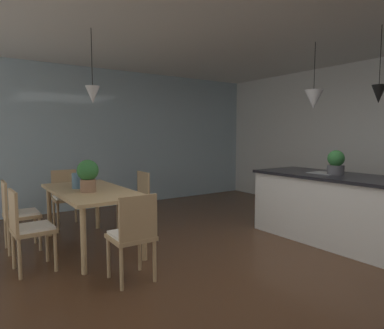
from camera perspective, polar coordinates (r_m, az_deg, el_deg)
The scene contains 16 objects.
ground_plane at distance 3.83m, azimuth 12.12°, elevation -17.29°, with size 10.00×8.40×0.04m, color #4C301E.
ceiling_slab at distance 3.79m, azimuth 12.99°, elevation 25.47°, with size 10.00×8.40×0.12m, color silver.
window_wall_left_glazing at distance 6.98m, azimuth -12.72°, elevation 4.29°, with size 0.06×8.40×2.70m, color #9EB7C6.
dining_table at distance 4.47m, azimuth -16.65°, elevation -5.00°, with size 1.75×0.85×0.74m.
chair_far_left at distance 5.15m, azimuth -9.49°, elevation -5.70°, with size 0.41×0.41×0.87m.
chair_near_right at distance 3.96m, azimuth -25.90°, elevation -9.44°, with size 0.42×0.42×0.87m.
chair_kitchen_end at distance 3.38m, azimuth -9.93°, elevation -11.46°, with size 0.41×0.41×0.87m.
chair_near_left at distance 4.72m, azimuth -27.36°, elevation -7.20°, with size 0.40×0.40×0.87m.
chair_window_end at distance 5.69m, azimuth -20.46°, elevation -4.94°, with size 0.41×0.41×0.87m.
kitchen_island at distance 4.91m, azimuth 23.54°, elevation -6.75°, with size 2.29×0.93×0.91m.
pendant_over_table at distance 4.35m, azimuth -16.40°, elevation 11.26°, with size 0.17×0.17×0.89m.
pendant_over_island_main at distance 5.09m, azimuth 19.81°, elevation 10.30°, with size 0.26×0.26×0.91m.
pendant_over_island_aux at distance 4.62m, azimuth 28.95°, elevation 10.39°, with size 0.16×0.16×0.90m.
potted_plant_on_island at distance 4.87m, azimuth 23.09°, elevation 0.30°, with size 0.22×0.22×0.32m.
potted_plant_on_table at distance 4.26m, azimuth -17.15°, elevation -1.54°, with size 0.26×0.26×0.39m.
vase_on_dining_table at distance 4.60m, azimuth -18.75°, elevation -2.60°, with size 0.14×0.14×0.20m.
Camera 1 is at (2.42, -2.60, 1.43)m, focal length 31.64 mm.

